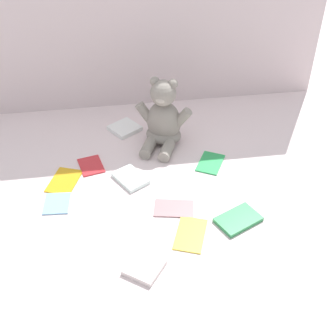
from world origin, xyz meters
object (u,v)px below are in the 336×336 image
Objects in this scene: book_case_2 at (144,267)px; book_case_6 at (125,128)px; teddy_bear at (163,120)px; book_case_3 at (64,181)px; book_case_1 at (57,203)px; book_case_8 at (210,162)px; book_case_7 at (130,178)px; book_case_0 at (91,165)px; book_case_4 at (238,220)px; book_case_5 at (190,234)px; book_case_9 at (174,208)px.

book_case_6 is at bearing 126.77° from book_case_2.
teddy_bear is 1.95× the size of book_case_3.
book_case_1 is (-0.38, -0.28, -0.09)m from teddy_bear.
book_case_2 reaches higher than book_case_8.
book_case_3 is (0.02, 0.11, -0.00)m from book_case_1.
book_case_7 reaches higher than book_case_1.
book_case_1 is at bearing -119.56° from teddy_bear.
book_case_4 is (0.43, -0.33, 0.00)m from book_case_0.
teddy_bear is 0.23m from book_case_8.
book_case_5 is (0.39, -0.19, -0.00)m from book_case_1.
book_case_8 is at bearing 153.81° from book_case_9.
book_case_1 is 0.83× the size of book_case_7.
book_case_3 is 1.13× the size of book_case_7.
book_case_7 reaches higher than book_case_8.
book_case_5 is (0.28, -0.37, -0.00)m from book_case_0.
book_case_7 is (-0.30, 0.24, 0.00)m from book_case_4.
book_case_5 is 1.34× the size of book_case_6.
book_case_1 is 0.56m from book_case_4.
teddy_bear is at bearing 161.18° from book_case_8.
book_case_9 is (0.34, -0.18, 0.00)m from book_case_3.
book_case_6 is 0.38m from book_case_8.
book_case_2 and book_case_6 have the same top height.
book_case_5 is 1.16× the size of book_case_7.
book_case_2 reaches higher than book_case_4.
book_case_3 is at bearing -18.09° from book_case_5.
book_case_7 is at bearing 127.40° from book_case_2.
book_case_3 is at bearing 37.53° from book_case_4.
book_case_3 is 1.07× the size of book_case_9.
teddy_bear is at bearing 113.56° from book_case_2.
book_case_1 is at bearing 48.30° from book_case_4.
book_case_6 is 0.85× the size of book_case_8.
teddy_bear is 0.41m from book_case_3.
book_case_6 is at bearing 167.26° from teddy_bear.
book_case_0 is 0.25m from book_case_6.
book_case_9 is (-0.02, -0.36, -0.09)m from teddy_bear.
book_case_9 is at bearing 40.55° from book_case_4.
book_case_3 and book_case_5 have the same top height.
book_case_2 is (0.24, -0.29, 0.00)m from book_case_1.
book_case_9 is (-0.03, 0.11, 0.00)m from book_case_5.
book_case_2 is 0.79× the size of book_case_8.
book_case_0 is 0.76× the size of book_case_5.
book_case_1 is at bearing -5.22° from book_case_5.
book_case_1 is 0.25m from book_case_7.
book_case_2 is at bearing 139.95° from book_case_3.
book_case_1 is at bearing -90.12° from book_case_9.
book_case_6 reaches higher than book_case_5.
book_case_9 is (0.12, -0.16, -0.00)m from book_case_7.
book_case_8 is at bearing -91.54° from book_case_5.
book_case_0 is 0.11m from book_case_3.
book_case_7 reaches higher than book_case_5.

